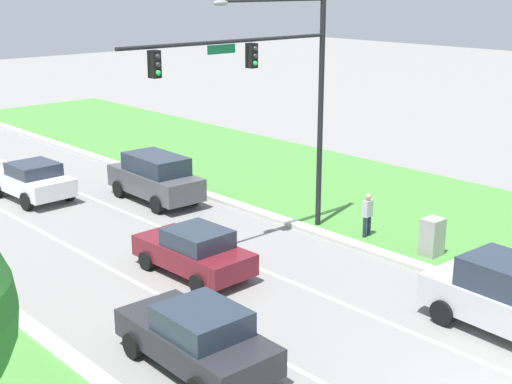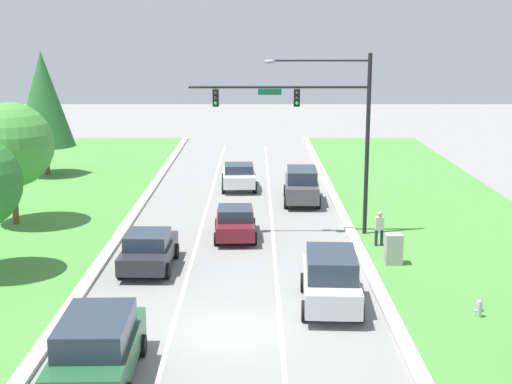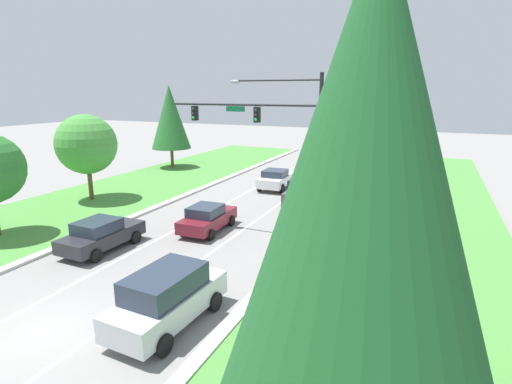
{
  "view_description": "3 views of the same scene",
  "coord_description": "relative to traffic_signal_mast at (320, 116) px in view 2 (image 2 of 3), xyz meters",
  "views": [
    {
      "loc": [
        -12.8,
        -5.68,
        8.93
      ],
      "look_at": [
        2.41,
        10.99,
        2.3
      ],
      "focal_mm": 50.0,
      "sensor_mm": 36.0,
      "label": 1
    },
    {
      "loc": [
        0.98,
        -21.8,
        9.5
      ],
      "look_at": [
        0.93,
        12.21,
        2.04
      ],
      "focal_mm": 50.0,
      "sensor_mm": 36.0,
      "label": 2
    },
    {
      "loc": [
        11.4,
        -7.66,
        7.83
      ],
      "look_at": [
        1.85,
        13.95,
        1.88
      ],
      "focal_mm": 28.0,
      "sensor_mm": 36.0,
      "label": 3
    }
  ],
  "objects": [
    {
      "name": "fire_hydrant",
      "position": [
        4.7,
        -10.59,
        -5.46
      ],
      "size": [
        0.34,
        0.2,
        0.7
      ],
      "color": "#B7B7BC",
      "rests_on": "ground_plane"
    },
    {
      "name": "oak_near_left_tree",
      "position": [
        -15.28,
        1.87,
        -1.65
      ],
      "size": [
        4.29,
        4.29,
        6.31
      ],
      "color": "brown",
      "rests_on": "ground_plane"
    },
    {
      "name": "graphite_suv",
      "position": [
        -0.3,
        6.91,
        -4.76
      ],
      "size": [
        2.17,
        4.89,
        2.02
      ],
      "rotation": [
        0.0,
        0.0,
        -0.03
      ],
      "color": "#4C4C51",
      "rests_on": "ground_plane"
    },
    {
      "name": "lane_stripe_inner_right",
      "position": [
        -2.12,
        -11.73,
        -5.8
      ],
      "size": [
        0.14,
        81.0,
        0.01
      ],
      "color": "white",
      "rests_on": "ground_plane"
    },
    {
      "name": "curb_strip_left",
      "position": [
        -9.57,
        -11.73,
        -5.73
      ],
      "size": [
        0.5,
        90.0,
        0.15
      ],
      "color": "beige",
      "rests_on": "ground_plane"
    },
    {
      "name": "utility_cabinet",
      "position": [
        2.85,
        -4.74,
        -5.12
      ],
      "size": [
        0.7,
        0.6,
        1.37
      ],
      "color": "#9E9E99",
      "rests_on": "ground_plane"
    },
    {
      "name": "charcoal_sedan",
      "position": [
        -7.42,
        -5.13,
        -4.99
      ],
      "size": [
        2.17,
        4.43,
        1.61
      ],
      "rotation": [
        0.0,
        0.0,
        -0.02
      ],
      "color": "#28282D",
      "rests_on": "ground_plane"
    },
    {
      "name": "lane_stripe_inner_left",
      "position": [
        -5.72,
        -11.73,
        -5.8
      ],
      "size": [
        0.14,
        81.0,
        0.01
      ],
      "color": "white",
      "rests_on": "ground_plane"
    },
    {
      "name": "burgundy_sedan",
      "position": [
        -3.95,
        -0.49,
        -5.03
      ],
      "size": [
        2.1,
        4.23,
        1.54
      ],
      "rotation": [
        0.0,
        0.0,
        0.03
      ],
      "color": "maroon",
      "rests_on": "ground_plane"
    },
    {
      "name": "traffic_signal_mast",
      "position": [
        0.0,
        0.0,
        0.0
      ],
      "size": [
        8.55,
        0.41,
        8.74
      ],
      "color": "black",
      "rests_on": "ground_plane"
    },
    {
      "name": "pedestrian",
      "position": [
        2.7,
        -2.08,
        -4.87
      ],
      "size": [
        0.4,
        0.24,
        1.69
      ],
      "rotation": [
        0.0,
        0.0,
        3.21
      ],
      "color": "#232842",
      "rests_on": "ground_plane"
    },
    {
      "name": "curb_strip_right",
      "position": [
        1.73,
        -11.73,
        -5.73
      ],
      "size": [
        0.5,
        90.0,
        0.15
      ],
      "color": "beige",
      "rests_on": "ground_plane"
    },
    {
      "name": "white_sedan",
      "position": [
        -4.03,
        10.69,
        -4.95
      ],
      "size": [
        2.29,
        4.29,
        1.64
      ],
      "rotation": [
        0.0,
        0.0,
        0.04
      ],
      "color": "white",
      "rests_on": "ground_plane"
    },
    {
      "name": "conifer_mid_left_tree",
      "position": [
        -17.42,
        15.08,
        -0.51
      ],
      "size": [
        4.03,
        4.03,
        8.53
      ],
      "color": "brown",
      "rests_on": "ground_plane"
    },
    {
      "name": "forest_suv",
      "position": [
        -7.39,
        -15.01,
        -4.81
      ],
      "size": [
        2.36,
        4.99,
        1.93
      ],
      "rotation": [
        0.0,
        0.0,
        0.02
      ],
      "color": "#235633",
      "rests_on": "ground_plane"
    },
    {
      "name": "ground_plane",
      "position": [
        -3.92,
        -11.73,
        -5.8
      ],
      "size": [
        160.0,
        160.0,
        0.0
      ],
      "primitive_type": "plane",
      "color": "gray"
    },
    {
      "name": "silver_suv",
      "position": [
        -0.27,
        -9.36,
        -4.77
      ],
      "size": [
        2.3,
        4.75,
        2.01
      ],
      "rotation": [
        0.0,
        0.0,
        -0.05
      ],
      "color": "silver",
      "rests_on": "ground_plane"
    }
  ]
}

